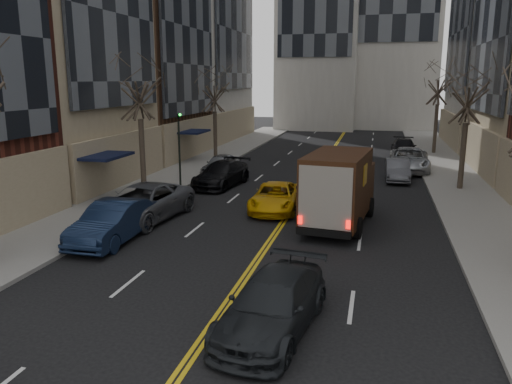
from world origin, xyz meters
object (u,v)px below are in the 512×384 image
at_px(observer_sedan, 273,304).
at_px(taxi, 276,197).
at_px(ups_truck, 339,189).
at_px(pedestrian, 300,203).

distance_m(observer_sedan, taxi, 12.14).
xyz_separation_m(ups_truck, observer_sedan, (-0.89, -9.96, -0.96)).
xyz_separation_m(observer_sedan, pedestrian, (-0.92, 10.45, 0.11)).
bearing_deg(taxi, observer_sedan, -81.48).
relative_size(ups_truck, observer_sedan, 1.23).
height_order(observer_sedan, pedestrian, pedestrian).
relative_size(ups_truck, pedestrian, 3.84).
distance_m(taxi, pedestrian, 2.04).
distance_m(ups_truck, observer_sedan, 10.05).
bearing_deg(observer_sedan, pedestrian, 102.74).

